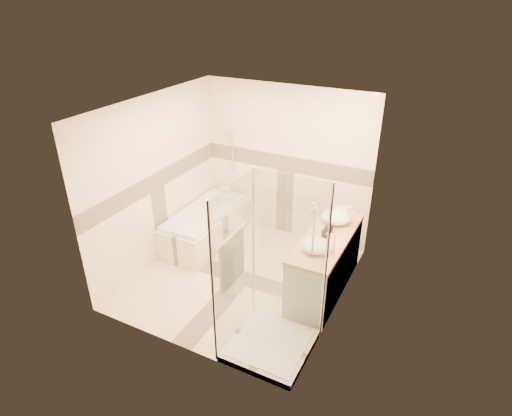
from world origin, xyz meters
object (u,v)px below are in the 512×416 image
at_px(vessel_sink_near, 336,217).
at_px(vanity, 325,263).
at_px(shower_enclosure, 264,308).
at_px(bathtub, 206,224).
at_px(vessel_sink_far, 316,245).
at_px(amenity_bottle_a, 326,231).
at_px(amenity_bottle_b, 329,227).

bearing_deg(vessel_sink_near, vanity, -87.30).
relative_size(vanity, shower_enclosure, 0.79).
distance_m(bathtub, vessel_sink_far, 2.34).
distance_m(amenity_bottle_a, amenity_bottle_b, 0.14).
bearing_deg(shower_enclosure, amenity_bottle_b, 78.90).
bearing_deg(amenity_bottle_b, bathtub, 173.83).
xyz_separation_m(vanity, shower_enclosure, (-0.29, -1.27, 0.08)).
bearing_deg(bathtub, vanity, -9.25).
height_order(shower_enclosure, amenity_bottle_a, shower_enclosure).
relative_size(shower_enclosure, vessel_sink_near, 4.91).
bearing_deg(vanity, vessel_sink_far, -92.94).
relative_size(vanity, vessel_sink_near, 3.90).
relative_size(bathtub, vessel_sink_near, 4.09).
relative_size(amenity_bottle_a, amenity_bottle_b, 1.04).
bearing_deg(amenity_bottle_b, vanity, -80.52).
relative_size(vessel_sink_near, amenity_bottle_b, 2.66).
bearing_deg(vessel_sink_near, amenity_bottle_b, -90.00).
relative_size(vanity, amenity_bottle_b, 10.36).
xyz_separation_m(bathtub, shower_enclosure, (1.86, -1.62, 0.20)).
bearing_deg(amenity_bottle_b, amenity_bottle_a, -90.00).
bearing_deg(vessel_sink_near, bathtub, -178.04).
height_order(vessel_sink_far, amenity_bottle_b, amenity_bottle_b).
height_order(bathtub, vessel_sink_far, vessel_sink_far).
relative_size(bathtub, amenity_bottle_b, 10.87).
xyz_separation_m(vanity, amenity_bottle_a, (-0.02, -0.02, 0.51)).
distance_m(bathtub, amenity_bottle_a, 2.25).
distance_m(vessel_sink_far, amenity_bottle_b, 0.51).
bearing_deg(vessel_sink_far, bathtub, 160.87).
height_order(bathtub, vessel_sink_near, vessel_sink_near).
xyz_separation_m(bathtub, vanity, (2.15, -0.35, 0.12)).
bearing_deg(amenity_bottle_b, vessel_sink_far, -90.00).
height_order(amenity_bottle_a, amenity_bottle_b, amenity_bottle_a).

